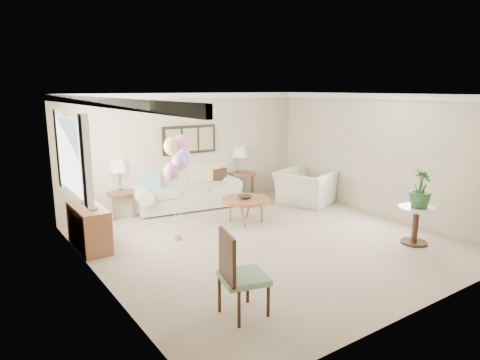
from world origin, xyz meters
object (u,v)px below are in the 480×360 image
Objects in this scene: armchair at (305,188)px; sofa at (186,191)px; accent_chair at (238,272)px; coffee_table at (246,201)px; balloon_cluster at (177,156)px.

sofa is at bearing 42.18° from armchair.
coffee_table is at bearing 53.28° from accent_chair.
balloon_cluster is (-1.12, -1.88, 1.17)m from sofa.
sofa is 2.22× the size of armchair.
armchair is at bearing 8.46° from balloon_cluster.
sofa is 2.73× the size of coffee_table.
accent_chair reaches higher than coffee_table.
balloon_cluster is (0.62, 2.81, 0.97)m from accent_chair.
armchair is (2.45, -1.35, 0.02)m from sofa.
coffee_table is 1.99m from armchair.
balloon_cluster reaches higher than sofa.
sofa reaches higher than coffee_table.
balloon_cluster is at bearing -173.78° from coffee_table.
accent_chair is (-1.74, -4.69, 0.19)m from sofa.
accent_chair is at bearing -110.37° from sofa.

